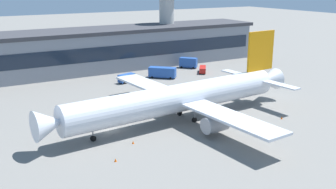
{
  "coord_description": "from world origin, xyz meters",
  "views": [
    {
      "loc": [
        -27.33,
        -70.8,
        29.13
      ],
      "look_at": [
        14.79,
        1.95,
        5.0
      ],
      "focal_mm": 42.29,
      "sensor_mm": 36.0,
      "label": 1
    }
  ],
  "objects": [
    {
      "name": "terminal_building",
      "position": [
        0.0,
        56.67,
        6.88
      ],
      "size": [
        158.6,
        19.17,
        13.72
      ],
      "color": "gray",
      "rests_on": "ground_plane"
    },
    {
      "name": "fuel_truck",
      "position": [
        31.62,
        34.2,
        1.88
      ],
      "size": [
        8.01,
        7.83,
        3.35
      ],
      "color": "#2651A5",
      "rests_on": "ground_plane"
    },
    {
      "name": "airliner",
      "position": [
        15.69,
        -1.98,
        5.12
      ],
      "size": [
        61.77,
        52.78,
        17.71
      ],
      "color": "silver",
      "rests_on": "ground_plane"
    },
    {
      "name": "belt_loader",
      "position": [
        46.69,
        34.18,
        1.15
      ],
      "size": [
        5.4,
        6.34,
        1.95
      ],
      "color": "red",
      "rests_on": "ground_plane"
    },
    {
      "name": "traffic_cone_1",
      "position": [
        -4.57,
        -13.92,
        0.29
      ],
      "size": [
        0.46,
        0.46,
        0.57
      ],
      "primitive_type": "cone",
      "color": "#F2590C",
      "rests_on": "ground_plane"
    },
    {
      "name": "stair_truck",
      "position": [
        46.66,
        42.63,
        1.98
      ],
      "size": [
        5.8,
        6.07,
        3.55
      ],
      "color": "#2651A5",
      "rests_on": "ground_plane"
    },
    {
      "name": "traffic_cone_2",
      "position": [
        35.39,
        -12.37,
        0.3
      ],
      "size": [
        0.47,
        0.47,
        0.59
      ],
      "primitive_type": "cone",
      "color": "#F2590C",
      "rests_on": "ground_plane"
    },
    {
      "name": "traffic_cone_0",
      "position": [
        1.21,
        -8.53,
        0.28
      ],
      "size": [
        0.45,
        0.45,
        0.56
      ],
      "primitive_type": "cone",
      "color": "#F2590C",
      "rests_on": "ground_plane"
    },
    {
      "name": "crew_van",
      "position": [
        19.44,
        34.49,
        1.46
      ],
      "size": [
        5.6,
        3.52,
        2.55
      ],
      "color": "#2651A5",
      "rests_on": "ground_plane"
    },
    {
      "name": "control_tower",
      "position": [
        48.1,
        60.45,
        19.49
      ],
      "size": [
        10.6,
        10.6,
        31.18
      ],
      "color": "#B7B7B2",
      "rests_on": "ground_plane"
    },
    {
      "name": "ground_plane",
      "position": [
        0.0,
        0.0,
        0.0
      ],
      "size": [
        600.0,
        600.0,
        0.0
      ],
      "primitive_type": "plane",
      "color": "slate"
    }
  ]
}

